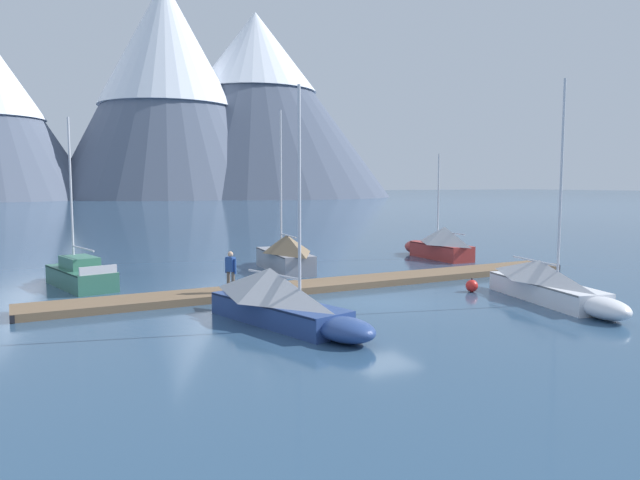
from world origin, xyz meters
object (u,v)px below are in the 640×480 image
sailboat_second_berth (281,299)px  mooring_buoy_channel_marker (472,286)px  sailboat_mid_dock_port (284,253)px  person_on_dock (231,269)px  sailboat_mid_dock_starboard (549,283)px  sailboat_far_berth (439,244)px  sailboat_nearest_berth (77,274)px

sailboat_second_berth → mooring_buoy_channel_marker: (9.78, 1.99, -0.59)m
sailboat_mid_dock_port → person_on_dock: (-4.99, -6.70, 0.31)m
sailboat_second_berth → sailboat_mid_dock_starboard: size_ratio=0.90×
sailboat_second_berth → person_on_dock: (-0.30, 4.85, 0.40)m
sailboat_second_berth → sailboat_far_berth: bearing=38.1°
sailboat_mid_dock_starboard → sailboat_far_berth: bearing=71.6°
sailboat_nearest_berth → sailboat_mid_dock_port: bearing=2.9°
sailboat_mid_dock_port → sailboat_mid_dock_starboard: bearing=-63.1°
sailboat_far_berth → person_on_dock: size_ratio=3.90×
sailboat_mid_dock_starboard → mooring_buoy_channel_marker: bearing=113.3°
person_on_dock → mooring_buoy_channel_marker: 10.52m
sailboat_far_berth → mooring_buoy_channel_marker: size_ratio=10.70×
sailboat_far_berth → mooring_buoy_channel_marker: (-5.75, -10.18, -0.67)m
sailboat_second_berth → sailboat_mid_dock_port: size_ratio=0.90×
sailboat_nearest_berth → mooring_buoy_channel_marker: size_ratio=12.63×
sailboat_nearest_berth → person_on_dock: size_ratio=4.61×
sailboat_mid_dock_starboard → person_on_dock: sailboat_mid_dock_starboard is taller
sailboat_mid_dock_port → mooring_buoy_channel_marker: sailboat_mid_dock_port is taller
sailboat_nearest_berth → sailboat_mid_dock_port: 10.55m
sailboat_mid_dock_starboard → sailboat_far_berth: sailboat_mid_dock_starboard is taller
sailboat_second_berth → sailboat_mid_dock_starboard: (11.11, -1.10, -0.10)m
sailboat_mid_dock_starboard → sailboat_second_berth: bearing=174.3°
sailboat_second_berth → sailboat_far_berth: 19.73m
person_on_dock → mooring_buoy_channel_marker: bearing=-15.8°
sailboat_mid_dock_port → sailboat_mid_dock_starboard: size_ratio=1.00×
sailboat_mid_dock_port → sailboat_far_berth: sailboat_mid_dock_port is taller
sailboat_nearest_berth → sailboat_mid_dock_port: (10.54, 0.52, 0.38)m
sailboat_mid_dock_starboard → mooring_buoy_channel_marker: (-1.33, 3.09, -0.49)m
sailboat_mid_dock_port → sailboat_far_berth: size_ratio=1.32×
sailboat_mid_dock_starboard → sailboat_far_berth: size_ratio=1.32×
sailboat_mid_dock_starboard → person_on_dock: 12.88m
sailboat_far_berth → person_on_dock: sailboat_far_berth is taller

